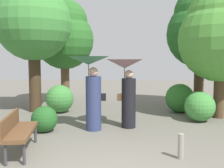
{
  "coord_description": "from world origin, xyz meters",
  "views": [
    {
      "loc": [
        0.4,
        -4.32,
        2.01
      ],
      "look_at": [
        0.0,
        3.46,
        1.24
      ],
      "focal_mm": 42.88,
      "sensor_mm": 36.0,
      "label": 1
    }
  ],
  "objects_px": {
    "tree_near_left": "(64,35)",
    "park_bench": "(18,129)",
    "tree_far_back": "(33,15)",
    "tree_mid_right": "(200,28)",
    "person_right": "(126,82)",
    "path_marker_post": "(181,146)",
    "tree_near_right": "(221,33)",
    "person_left": "(91,81)"
  },
  "relations": [
    {
      "from": "tree_near_left",
      "to": "tree_near_right",
      "type": "xyz_separation_m",
      "value": [
        5.8,
        -2.68,
        -0.19
      ]
    },
    {
      "from": "person_right",
      "to": "path_marker_post",
      "type": "distance_m",
      "value": 2.83
    },
    {
      "from": "person_right",
      "to": "path_marker_post",
      "type": "height_order",
      "value": "person_right"
    },
    {
      "from": "tree_near_left",
      "to": "tree_mid_right",
      "type": "bearing_deg",
      "value": -5.57
    },
    {
      "from": "person_right",
      "to": "park_bench",
      "type": "distance_m",
      "value": 3.29
    },
    {
      "from": "person_right",
      "to": "tree_mid_right",
      "type": "relative_size",
      "value": 0.41
    },
    {
      "from": "park_bench",
      "to": "tree_near_left",
      "type": "bearing_deg",
      "value": -6.25
    },
    {
      "from": "person_left",
      "to": "park_bench",
      "type": "relative_size",
      "value": 1.31
    },
    {
      "from": "person_left",
      "to": "tree_mid_right",
      "type": "xyz_separation_m",
      "value": [
        3.97,
        3.87,
        1.84
      ]
    },
    {
      "from": "person_left",
      "to": "tree_far_back",
      "type": "xyz_separation_m",
      "value": [
        -2.43,
        2.49,
        2.17
      ]
    },
    {
      "from": "path_marker_post",
      "to": "tree_far_back",
      "type": "bearing_deg",
      "value": 134.65
    },
    {
      "from": "tree_near_right",
      "to": "tree_far_back",
      "type": "height_order",
      "value": "tree_far_back"
    },
    {
      "from": "person_right",
      "to": "park_bench",
      "type": "bearing_deg",
      "value": 130.55
    },
    {
      "from": "park_bench",
      "to": "tree_near_right",
      "type": "height_order",
      "value": "tree_near_right"
    },
    {
      "from": "person_left",
      "to": "person_right",
      "type": "bearing_deg",
      "value": -74.66
    },
    {
      "from": "person_left",
      "to": "tree_near_right",
      "type": "relative_size",
      "value": 0.47
    },
    {
      "from": "park_bench",
      "to": "tree_near_right",
      "type": "distance_m",
      "value": 6.89
    },
    {
      "from": "person_left",
      "to": "tree_near_left",
      "type": "relative_size",
      "value": 0.45
    },
    {
      "from": "tree_mid_right",
      "to": "tree_far_back",
      "type": "distance_m",
      "value": 6.55
    },
    {
      "from": "tree_near_left",
      "to": "park_bench",
      "type": "bearing_deg",
      "value": -86.17
    },
    {
      "from": "tree_mid_right",
      "to": "park_bench",
      "type": "bearing_deg",
      "value": -132.48
    },
    {
      "from": "tree_near_right",
      "to": "path_marker_post",
      "type": "height_order",
      "value": "tree_near_right"
    },
    {
      "from": "person_left",
      "to": "path_marker_post",
      "type": "height_order",
      "value": "person_left"
    },
    {
      "from": "tree_near_right",
      "to": "path_marker_post",
      "type": "relative_size",
      "value": 8.69
    },
    {
      "from": "person_right",
      "to": "path_marker_post",
      "type": "bearing_deg",
      "value": -159.29
    },
    {
      "from": "tree_near_right",
      "to": "path_marker_post",
      "type": "bearing_deg",
      "value": -117.92
    },
    {
      "from": "person_right",
      "to": "tree_far_back",
      "type": "distance_m",
      "value": 4.6
    },
    {
      "from": "tree_near_right",
      "to": "tree_mid_right",
      "type": "relative_size",
      "value": 0.91
    },
    {
      "from": "tree_near_left",
      "to": "tree_far_back",
      "type": "xyz_separation_m",
      "value": [
        -0.69,
        -1.94,
        0.53
      ]
    },
    {
      "from": "park_bench",
      "to": "tree_near_left",
      "type": "relative_size",
      "value": 0.34
    },
    {
      "from": "person_left",
      "to": "park_bench",
      "type": "distance_m",
      "value": 2.46
    },
    {
      "from": "tree_mid_right",
      "to": "person_right",
      "type": "bearing_deg",
      "value": -130.21
    },
    {
      "from": "park_bench",
      "to": "tree_mid_right",
      "type": "relative_size",
      "value": 0.32
    },
    {
      "from": "tree_near_right",
      "to": "tree_near_left",
      "type": "bearing_deg",
      "value": 155.18
    },
    {
      "from": "person_left",
      "to": "park_bench",
      "type": "height_order",
      "value": "person_left"
    },
    {
      "from": "tree_near_right",
      "to": "park_bench",
      "type": "bearing_deg",
      "value": -145.92
    },
    {
      "from": "park_bench",
      "to": "tree_far_back",
      "type": "relative_size",
      "value": 0.3
    },
    {
      "from": "tree_far_back",
      "to": "path_marker_post",
      "type": "distance_m",
      "value": 7.18
    },
    {
      "from": "path_marker_post",
      "to": "person_right",
      "type": "bearing_deg",
      "value": 114.38
    },
    {
      "from": "park_bench",
      "to": "path_marker_post",
      "type": "height_order",
      "value": "park_bench"
    },
    {
      "from": "person_left",
      "to": "path_marker_post",
      "type": "xyz_separation_m",
      "value": [
        2.05,
        -2.05,
        -1.12
      ]
    },
    {
      "from": "tree_near_left",
      "to": "tree_near_right",
      "type": "distance_m",
      "value": 6.39
    }
  ]
}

